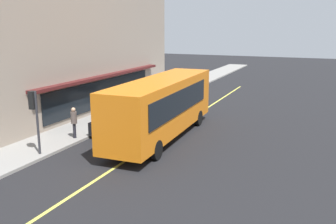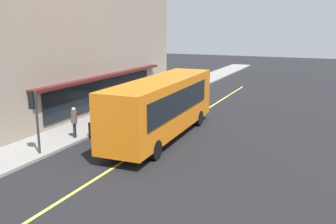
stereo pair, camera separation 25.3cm
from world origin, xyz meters
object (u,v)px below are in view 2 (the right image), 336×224
object	(u,v)px
traffic_light	(34,107)
car_silver	(170,99)
pedestrian_at_corner	(74,119)
car_black	(122,120)
bus	(163,105)

from	to	relation	value
traffic_light	car_silver	bearing A→B (deg)	-7.26
car_silver	pedestrian_at_corner	world-z (taller)	pedestrian_at_corner
car_black	car_silver	bearing A→B (deg)	0.02
car_black	pedestrian_at_corner	distance (m)	3.06
pedestrian_at_corner	car_black	bearing A→B (deg)	-31.75
bus	car_silver	xyz separation A→B (m)	(7.51, 2.85, -1.24)
bus	car_silver	bearing A→B (deg)	20.76
bus	pedestrian_at_corner	size ratio (longest dim) A/B	6.26
bus	car_black	bearing A→B (deg)	88.69
bus	car_black	world-z (taller)	bus
bus	car_black	size ratio (longest dim) A/B	2.55
bus	pedestrian_at_corner	world-z (taller)	bus
traffic_light	bus	bearing A→B (deg)	-39.43
bus	traffic_light	world-z (taller)	bus
car_black	pedestrian_at_corner	xyz separation A→B (m)	(-2.57, 1.59, 0.49)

